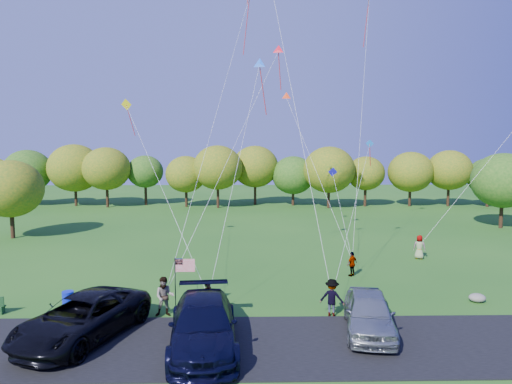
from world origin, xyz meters
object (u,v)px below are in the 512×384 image
(flyer_c, at_px, (332,298))
(flyer_d, at_px, (352,264))
(flyer_b, at_px, (165,297))
(minivan_dark, at_px, (82,318))
(minivan_silver, at_px, (369,313))
(minivan_navy, at_px, (203,325))
(flyer_e, at_px, (419,247))
(trash_barrel, at_px, (68,300))
(flyer_a, at_px, (209,299))

(flyer_c, distance_m, flyer_d, 7.12)
(flyer_b, distance_m, flyer_d, 12.49)
(minivan_dark, relative_size, minivan_silver, 1.29)
(minivan_navy, bearing_deg, minivan_dark, 164.20)
(minivan_dark, xyz_separation_m, flyer_e, (19.56, 13.41, -0.11))
(minivan_dark, distance_m, flyer_d, 16.47)
(flyer_e, bearing_deg, trash_barrel, 49.73)
(minivan_silver, relative_size, trash_barrel, 5.97)
(minivan_navy, height_order, flyer_d, minivan_navy)
(flyer_a, bearing_deg, minivan_navy, -143.17)
(trash_barrel, bearing_deg, flyer_d, 18.67)
(minivan_silver, bearing_deg, flyer_b, 176.28)
(minivan_navy, relative_size, flyer_c, 3.61)
(minivan_dark, bearing_deg, flyer_a, 46.35)
(flyer_c, height_order, flyer_e, flyer_c)
(minivan_silver, distance_m, flyer_c, 2.42)
(minivan_silver, height_order, flyer_a, minivan_silver)
(flyer_c, bearing_deg, trash_barrel, 14.06)
(flyer_a, bearing_deg, flyer_c, -54.62)
(flyer_b, bearing_deg, flyer_e, 28.69)
(minivan_silver, bearing_deg, minivan_navy, -159.04)
(minivan_dark, height_order, flyer_a, minivan_dark)
(flyer_e, bearing_deg, minivan_silver, 87.03)
(flyer_a, xyz_separation_m, flyer_c, (6.00, 0.00, 0.02))
(trash_barrel, bearing_deg, minivan_silver, -13.14)
(trash_barrel, bearing_deg, minivan_dark, -61.06)
(flyer_b, xyz_separation_m, flyer_e, (16.55, 10.74, -0.10))
(minivan_silver, relative_size, flyer_d, 3.28)
(minivan_navy, xyz_separation_m, flyer_d, (8.43, 10.17, -0.24))
(flyer_e, height_order, trash_barrel, flyer_e)
(flyer_a, distance_m, flyer_e, 18.06)
(flyer_b, xyz_separation_m, flyer_c, (8.14, -0.15, -0.05))
(flyer_b, relative_size, trash_barrel, 2.24)
(minivan_navy, distance_m, flyer_e, 20.31)
(minivan_silver, bearing_deg, flyer_e, 70.70)
(minivan_navy, bearing_deg, flyer_b, 116.28)
(minivan_dark, bearing_deg, flyer_e, 54.81)
(minivan_silver, bearing_deg, trash_barrel, 176.45)
(minivan_navy, relative_size, flyer_e, 3.80)
(minivan_navy, height_order, trash_barrel, minivan_navy)
(minivan_dark, xyz_separation_m, minivan_navy, (5.25, -1.00, 0.04))
(flyer_d, bearing_deg, flyer_b, -7.71)
(minivan_navy, bearing_deg, flyer_c, 25.68)
(flyer_c, xyz_separation_m, flyer_e, (8.41, 10.89, -0.04))
(minivan_navy, relative_size, flyer_d, 4.22)
(minivan_silver, xyz_separation_m, trash_barrel, (-14.53, 3.39, -0.51))
(minivan_dark, height_order, flyer_e, minivan_dark)
(minivan_dark, distance_m, minivan_navy, 5.34)
(flyer_a, relative_size, trash_barrel, 2.09)
(minivan_navy, distance_m, trash_barrel, 8.83)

